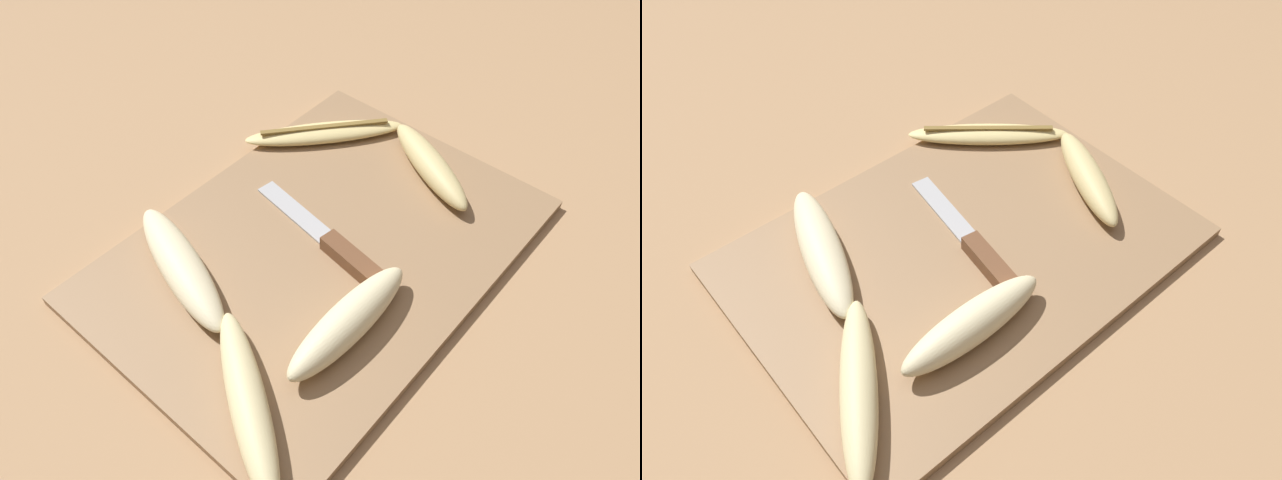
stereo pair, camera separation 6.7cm
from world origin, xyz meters
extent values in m
plane|color=tan|center=(0.00, 0.00, 0.00)|extent=(4.00, 4.00, 0.00)
cube|color=#997551|center=(0.00, 0.00, 0.01)|extent=(0.47, 0.34, 0.01)
cube|color=brown|center=(0.00, -0.05, 0.02)|extent=(0.03, 0.10, 0.02)
cube|color=#B7BABF|center=(0.02, 0.05, 0.01)|extent=(0.04, 0.12, 0.00)
ellipsoid|color=#EDD689|center=(0.14, 0.12, 0.02)|extent=(0.18, 0.16, 0.02)
cube|color=olive|center=(0.14, 0.12, 0.03)|extent=(0.13, 0.11, 0.00)
ellipsoid|color=#DBC684|center=(0.17, -0.03, 0.03)|extent=(0.11, 0.16, 0.03)
ellipsoid|color=beige|center=(-0.12, 0.08, 0.03)|extent=(0.10, 0.19, 0.03)
ellipsoid|color=beige|center=(-0.07, -0.09, 0.03)|extent=(0.17, 0.04, 0.04)
ellipsoid|color=beige|center=(-0.19, -0.08, 0.03)|extent=(0.13, 0.18, 0.03)
camera|label=1|loc=(-0.34, -0.29, 0.52)|focal=35.00mm
camera|label=2|loc=(-0.29, -0.34, 0.52)|focal=35.00mm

